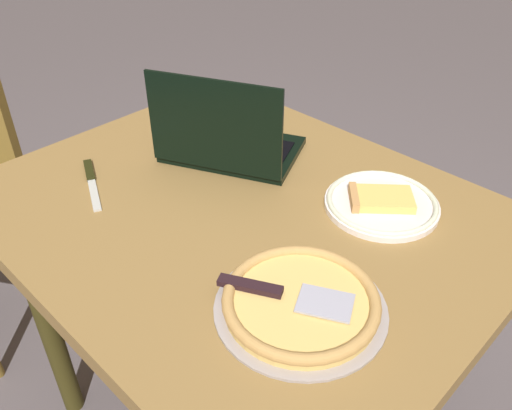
% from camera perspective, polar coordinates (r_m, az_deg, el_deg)
% --- Properties ---
extents(ground_plane, '(12.00, 12.00, 0.00)m').
position_cam_1_polar(ground_plane, '(1.76, -1.21, -20.35)').
color(ground_plane, '#60585C').
extents(dining_table, '(1.15, 0.93, 0.75)m').
position_cam_1_polar(dining_table, '(1.26, -1.59, -3.18)').
color(dining_table, olive).
rests_on(dining_table, ground_plane).
extents(laptop, '(0.40, 0.35, 0.25)m').
position_cam_1_polar(laptop, '(1.36, -3.10, 6.79)').
color(laptop, black).
rests_on(laptop, dining_table).
extents(pizza_plate, '(0.26, 0.26, 0.04)m').
position_cam_1_polar(pizza_plate, '(1.24, 13.23, 0.26)').
color(pizza_plate, white).
rests_on(pizza_plate, dining_table).
extents(pizza_tray, '(0.31, 0.31, 0.04)m').
position_cam_1_polar(pizza_tray, '(0.97, 4.78, -10.30)').
color(pizza_tray, '#A49C9D').
rests_on(pizza_tray, dining_table).
extents(table_knife, '(0.21, 0.11, 0.01)m').
position_cam_1_polar(table_knife, '(1.36, -17.20, 2.65)').
color(table_knife, silver).
rests_on(table_knife, dining_table).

